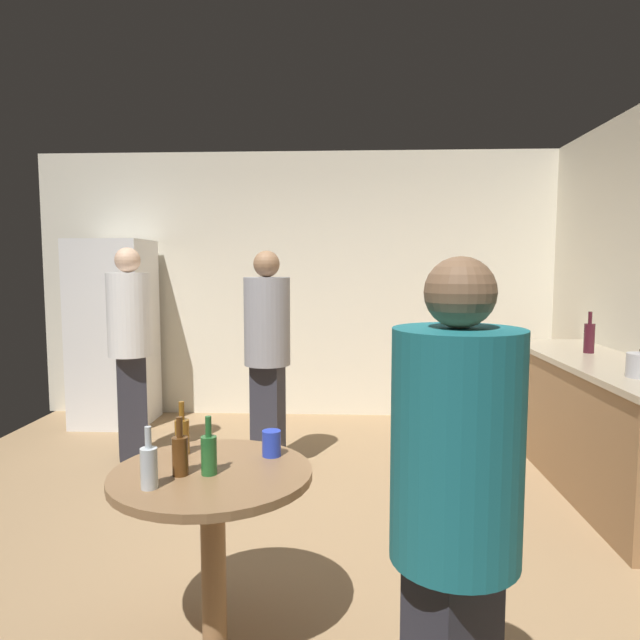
{
  "coord_description": "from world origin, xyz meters",
  "views": [
    {
      "loc": [
        0.51,
        -3.11,
        1.54
      ],
      "look_at": [
        0.34,
        0.69,
        1.18
      ],
      "focal_mm": 31.25,
      "sensor_mm": 36.0,
      "label": 1
    }
  ],
  "objects_px": {
    "refrigerator": "(114,333)",
    "foreground_table": "(212,496)",
    "wine_bottle_on_counter": "(589,337)",
    "beer_bottle_clear": "(149,466)",
    "plastic_cup_blue": "(272,443)",
    "beer_bottle_brown": "(180,454)",
    "beer_bottle_amber": "(182,435)",
    "person_in_white_shirt": "(130,336)",
    "beer_bottle_green": "(209,453)",
    "person_in_teal_shirt": "(455,507)",
    "person_in_gray_shirt": "(267,344)"
  },
  "relations": [
    {
      "from": "beer_bottle_amber",
      "to": "beer_bottle_brown",
      "type": "bearing_deg",
      "value": -75.15
    },
    {
      "from": "beer_bottle_brown",
      "to": "wine_bottle_on_counter",
      "type": "bearing_deg",
      "value": 41.1
    },
    {
      "from": "beer_bottle_amber",
      "to": "person_in_gray_shirt",
      "type": "xyz_separation_m",
      "value": [
        0.12,
        1.75,
        0.15
      ]
    },
    {
      "from": "beer_bottle_brown",
      "to": "person_in_white_shirt",
      "type": "xyz_separation_m",
      "value": [
        -1.08,
        2.25,
        0.17
      ]
    },
    {
      "from": "beer_bottle_amber",
      "to": "person_in_teal_shirt",
      "type": "distance_m",
      "value": 1.33
    },
    {
      "from": "refrigerator",
      "to": "plastic_cup_blue",
      "type": "bearing_deg",
      "value": -56.99
    },
    {
      "from": "beer_bottle_brown",
      "to": "person_in_teal_shirt",
      "type": "height_order",
      "value": "person_in_teal_shirt"
    },
    {
      "from": "refrigerator",
      "to": "foreground_table",
      "type": "distance_m",
      "value": 3.64
    },
    {
      "from": "person_in_teal_shirt",
      "to": "foreground_table",
      "type": "bearing_deg",
      "value": 12.16
    },
    {
      "from": "foreground_table",
      "to": "person_in_white_shirt",
      "type": "distance_m",
      "value": 2.52
    },
    {
      "from": "wine_bottle_on_counter",
      "to": "person_in_gray_shirt",
      "type": "distance_m",
      "value": 2.4
    },
    {
      "from": "beer_bottle_clear",
      "to": "person_in_teal_shirt",
      "type": "bearing_deg",
      "value": -26.95
    },
    {
      "from": "beer_bottle_green",
      "to": "person_in_white_shirt",
      "type": "distance_m",
      "value": 2.53
    },
    {
      "from": "refrigerator",
      "to": "beer_bottle_clear",
      "type": "relative_size",
      "value": 7.83
    },
    {
      "from": "beer_bottle_green",
      "to": "person_in_teal_shirt",
      "type": "bearing_deg",
      "value": -38.77
    },
    {
      "from": "refrigerator",
      "to": "beer_bottle_brown",
      "type": "distance_m",
      "value": 3.63
    },
    {
      "from": "refrigerator",
      "to": "wine_bottle_on_counter",
      "type": "relative_size",
      "value": 5.81
    },
    {
      "from": "beer_bottle_amber",
      "to": "plastic_cup_blue",
      "type": "relative_size",
      "value": 2.09
    },
    {
      "from": "foreground_table",
      "to": "beer_bottle_brown",
      "type": "xyz_separation_m",
      "value": [
        -0.11,
        -0.06,
        0.19
      ]
    },
    {
      "from": "beer_bottle_brown",
      "to": "plastic_cup_blue",
      "type": "xyz_separation_m",
      "value": [
        0.32,
        0.24,
        -0.03
      ]
    },
    {
      "from": "person_in_white_shirt",
      "to": "wine_bottle_on_counter",
      "type": "bearing_deg",
      "value": 64.03
    },
    {
      "from": "beer_bottle_clear",
      "to": "person_in_gray_shirt",
      "type": "distance_m",
      "value": 2.13
    },
    {
      "from": "foreground_table",
      "to": "person_in_white_shirt",
      "type": "bearing_deg",
      "value": 118.42
    },
    {
      "from": "refrigerator",
      "to": "beer_bottle_green",
      "type": "relative_size",
      "value": 7.83
    },
    {
      "from": "refrigerator",
      "to": "beer_bottle_brown",
      "type": "xyz_separation_m",
      "value": [
        1.63,
        -3.24,
        -0.08
      ]
    },
    {
      "from": "wine_bottle_on_counter",
      "to": "person_in_teal_shirt",
      "type": "distance_m",
      "value": 3.17
    },
    {
      "from": "person_in_gray_shirt",
      "to": "person_in_white_shirt",
      "type": "height_order",
      "value": "person_in_white_shirt"
    },
    {
      "from": "beer_bottle_amber",
      "to": "beer_bottle_clear",
      "type": "relative_size",
      "value": 1.0
    },
    {
      "from": "beer_bottle_green",
      "to": "beer_bottle_clear",
      "type": "height_order",
      "value": "same"
    },
    {
      "from": "beer_bottle_brown",
      "to": "person_in_teal_shirt",
      "type": "xyz_separation_m",
      "value": [
        0.93,
        -0.64,
        0.09
      ]
    },
    {
      "from": "beer_bottle_amber",
      "to": "person_in_gray_shirt",
      "type": "bearing_deg",
      "value": 86.05
    },
    {
      "from": "person_in_teal_shirt",
      "to": "wine_bottle_on_counter",
      "type": "bearing_deg",
      "value": -66.04
    },
    {
      "from": "wine_bottle_on_counter",
      "to": "beer_bottle_amber",
      "type": "relative_size",
      "value": 1.35
    },
    {
      "from": "beer_bottle_brown",
      "to": "plastic_cup_blue",
      "type": "bearing_deg",
      "value": 36.02
    },
    {
      "from": "wine_bottle_on_counter",
      "to": "foreground_table",
      "type": "xyz_separation_m",
      "value": [
        -2.34,
        -2.08,
        -0.39
      ]
    },
    {
      "from": "wine_bottle_on_counter",
      "to": "beer_bottle_brown",
      "type": "distance_m",
      "value": 3.26
    },
    {
      "from": "beer_bottle_clear",
      "to": "person_in_teal_shirt",
      "type": "xyz_separation_m",
      "value": [
        1.0,
        -0.51,
        0.09
      ]
    },
    {
      "from": "plastic_cup_blue",
      "to": "beer_bottle_green",
      "type": "bearing_deg",
      "value": -134.1
    },
    {
      "from": "wine_bottle_on_counter",
      "to": "foreground_table",
      "type": "bearing_deg",
      "value": -138.39
    },
    {
      "from": "beer_bottle_amber",
      "to": "beer_bottle_clear",
      "type": "height_order",
      "value": "same"
    },
    {
      "from": "foreground_table",
      "to": "person_in_teal_shirt",
      "type": "distance_m",
      "value": 1.11
    },
    {
      "from": "wine_bottle_on_counter",
      "to": "beer_bottle_clear",
      "type": "relative_size",
      "value": 1.35
    },
    {
      "from": "beer_bottle_brown",
      "to": "plastic_cup_blue",
      "type": "distance_m",
      "value": 0.4
    },
    {
      "from": "foreground_table",
      "to": "plastic_cup_blue",
      "type": "distance_m",
      "value": 0.32
    },
    {
      "from": "beer_bottle_clear",
      "to": "plastic_cup_blue",
      "type": "relative_size",
      "value": 2.09
    },
    {
      "from": "person_in_teal_shirt",
      "to": "person_in_white_shirt",
      "type": "height_order",
      "value": "person_in_white_shirt"
    },
    {
      "from": "beer_bottle_clear",
      "to": "plastic_cup_blue",
      "type": "bearing_deg",
      "value": 42.83
    },
    {
      "from": "foreground_table",
      "to": "beer_bottle_amber",
      "type": "height_order",
      "value": "beer_bottle_amber"
    },
    {
      "from": "person_in_white_shirt",
      "to": "beer_bottle_green",
      "type": "bearing_deg",
      "value": 3.8
    },
    {
      "from": "beer_bottle_amber",
      "to": "person_in_teal_shirt",
      "type": "xyz_separation_m",
      "value": [
        0.99,
        -0.88,
        0.09
      ]
    }
  ]
}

